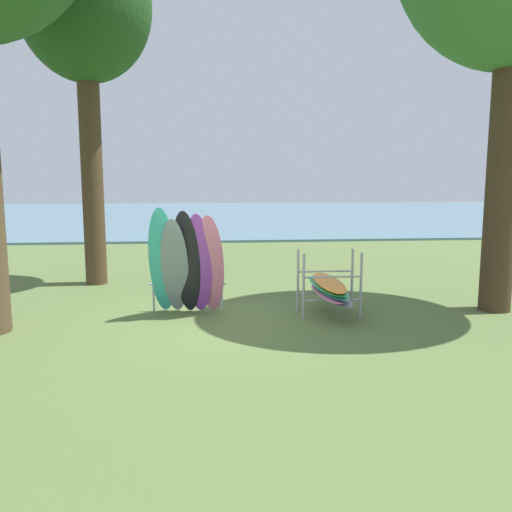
{
  "coord_description": "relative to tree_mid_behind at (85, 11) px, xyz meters",
  "views": [
    {
      "loc": [
        -0.15,
        -9.36,
        2.6
      ],
      "look_at": [
        0.85,
        0.86,
        1.1
      ],
      "focal_mm": 36.54,
      "sensor_mm": 36.0,
      "label": 1
    }
  ],
  "objects": [
    {
      "name": "board_storage_rack",
      "position": [
        5.13,
        -3.59,
        -6.03
      ],
      "size": [
        1.15,
        2.13,
        1.25
      ],
      "color": "#9EA0A5",
      "rests_on": "ground"
    },
    {
      "name": "ground_plane",
      "position": [
        2.91,
        -3.95,
        -6.55
      ],
      "size": [
        80.0,
        80.0,
        0.0
      ],
      "primitive_type": "plane",
      "color": "#566B38"
    },
    {
      "name": "tree_mid_behind",
      "position": [
        0.0,
        0.0,
        0.0
      ],
      "size": [
        3.15,
        3.15,
        8.52
      ],
      "color": "#4C3823",
      "rests_on": "ground"
    },
    {
      "name": "leaning_board_pile",
      "position": [
        2.39,
        -3.36,
        -5.56
      ],
      "size": [
        1.52,
        0.88,
        2.12
      ],
      "color": "#38B2AD",
      "rests_on": "ground"
    },
    {
      "name": "lake_water",
      "position": [
        2.91,
        26.33,
        -6.5
      ],
      "size": [
        80.0,
        36.0,
        0.1
      ],
      "primitive_type": "cube",
      "color": "slate",
      "rests_on": "ground"
    }
  ]
}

